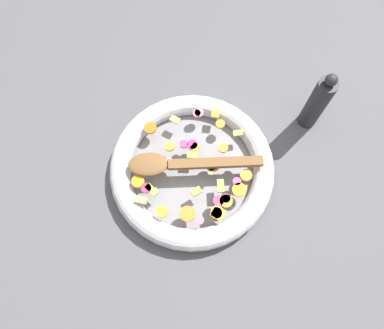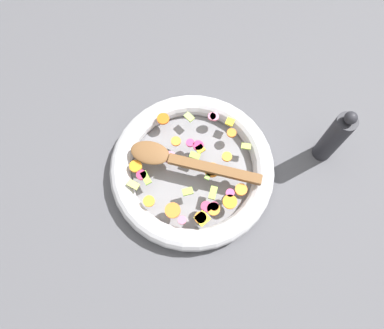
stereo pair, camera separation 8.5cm
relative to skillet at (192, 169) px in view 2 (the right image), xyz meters
name	(u,v)px [view 2 (the right image)]	position (x,y,z in m)	size (l,w,h in m)	color
ground_plane	(192,172)	(0.00, 0.00, -0.02)	(4.00, 4.00, 0.00)	#4C4C51
skillet	(192,169)	(0.00, 0.00, 0.00)	(0.39, 0.39, 0.05)	slate
chopped_vegetables	(195,173)	(-0.01, 0.02, 0.03)	(0.28, 0.29, 0.01)	orange
wooden_spoon	(181,160)	(0.03, 0.00, 0.04)	(0.30, 0.06, 0.01)	brown
pepper_mill	(334,137)	(-0.29, -0.14, 0.07)	(0.04, 0.04, 0.20)	#232328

